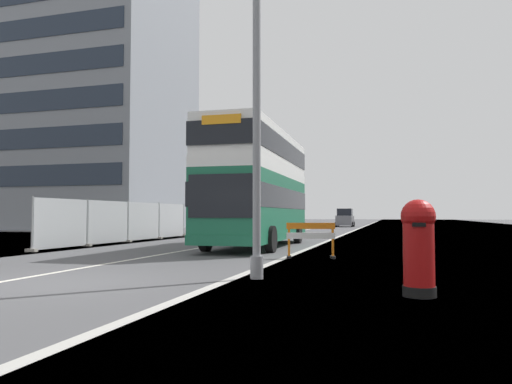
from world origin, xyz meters
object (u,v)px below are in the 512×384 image
(lamppost_foreground, at_px, (257,78))
(car_oncoming_near, at_px, (265,220))
(double_decker_bus, at_px, (258,186))
(car_receding_mid, at_px, (281,219))
(red_pillar_postbox, at_px, (419,243))
(car_receding_far, at_px, (345,218))
(roadworks_barrier, at_px, (311,236))

(lamppost_foreground, bearing_deg, car_oncoming_near, 104.74)
(double_decker_bus, height_order, car_receding_mid, double_decker_bus)
(lamppost_foreground, height_order, car_oncoming_near, lamppost_foreground)
(red_pillar_postbox, relative_size, car_oncoming_near, 0.43)
(red_pillar_postbox, height_order, car_oncoming_near, car_oncoming_near)
(double_decker_bus, bearing_deg, red_pillar_postbox, -62.05)
(double_decker_bus, bearing_deg, lamppost_foreground, -74.37)
(red_pillar_postbox, bearing_deg, double_decker_bus, 117.95)
(lamppost_foreground, xyz_separation_m, car_oncoming_near, (-7.72, 29.36, -3.48))
(red_pillar_postbox, bearing_deg, car_oncoming_near, 109.75)
(car_receding_mid, distance_m, car_receding_far, 10.80)
(car_oncoming_near, xyz_separation_m, car_receding_far, (5.13, 16.98, -0.01))
(roadworks_barrier, height_order, car_receding_mid, car_receding_mid)
(lamppost_foreground, relative_size, roadworks_barrier, 5.84)
(lamppost_foreground, xyz_separation_m, car_receding_mid, (-8.09, 37.04, -3.48))
(car_oncoming_near, bearing_deg, lamppost_foreground, -75.26)
(double_decker_bus, distance_m, car_oncoming_near, 19.77)
(lamppost_foreground, distance_m, roadworks_barrier, 6.45)
(car_oncoming_near, relative_size, car_receding_far, 1.03)
(red_pillar_postbox, relative_size, roadworks_barrier, 1.04)
(lamppost_foreground, height_order, car_receding_far, lamppost_foreground)
(car_receding_mid, xyz_separation_m, car_receding_far, (5.50, 9.30, -0.01))
(double_decker_bus, distance_m, roadworks_barrier, 6.27)
(double_decker_bus, xyz_separation_m, car_receding_mid, (-5.22, 26.78, -1.69))
(roadworks_barrier, relative_size, car_oncoming_near, 0.41)
(car_receding_mid, bearing_deg, car_receding_far, 59.41)
(car_receding_far, bearing_deg, car_receding_mid, -120.59)
(roadworks_barrier, height_order, car_receding_far, car_receding_far)
(car_oncoming_near, xyz_separation_m, car_receding_mid, (-0.37, 7.68, -0.01))
(car_oncoming_near, bearing_deg, car_receding_far, 73.19)
(red_pillar_postbox, bearing_deg, car_receding_far, 97.07)
(red_pillar_postbox, distance_m, car_receding_mid, 40.12)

